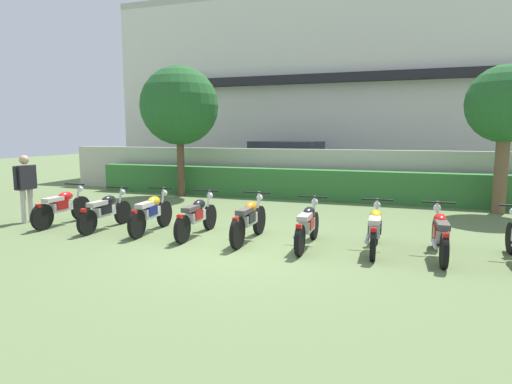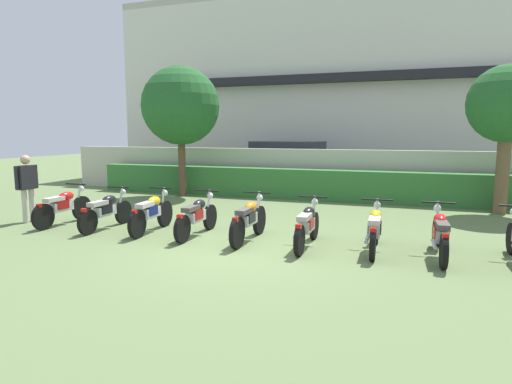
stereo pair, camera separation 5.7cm
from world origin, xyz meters
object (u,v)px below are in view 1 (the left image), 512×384
Objects in this scene: motorcycle_in_row_1 at (105,211)px; motorcycle_in_row_2 at (151,213)px; motorcycle_in_row_5 at (307,225)px; parked_car at (290,165)px; tree_far_side at (506,106)px; motorcycle_in_row_4 at (249,219)px; tree_near_inspector at (179,106)px; inspector_person at (26,183)px; motorcycle_in_row_3 at (197,216)px; motorcycle_in_row_7 at (440,234)px; motorcycle_in_row_6 at (375,229)px; motorcycle_in_row_0 at (62,207)px.

motorcycle_in_row_2 is (1.18, 0.07, 0.01)m from motorcycle_in_row_1.
motorcycle_in_row_2 reaches higher than motorcycle_in_row_5.
parked_car is 2.54× the size of motorcycle_in_row_1.
motorcycle_in_row_4 is at bearing -136.66° from tree_far_side.
tree_near_inspector is (-3.07, -3.41, 2.21)m from parked_car.
inspector_person is at bearing -109.73° from parked_car.
motorcycle_in_row_3 is 1.01× the size of motorcycle_in_row_5.
motorcycle_in_row_7 reaches higher than motorcycle_in_row_3.
parked_car is at bearing 23.09° from motorcycle_in_row_6.
motorcycle_in_row_2 reaches higher than motorcycle_in_row_0.
motorcycle_in_row_4 is 2.52m from motorcycle_in_row_6.
inspector_person is at bearing 89.57° from motorcycle_in_row_5.
motorcycle_in_row_1 is at bearing 90.35° from motorcycle_in_row_2.
parked_car is 1.15× the size of tree_far_side.
motorcycle_in_row_4 is at bearing 89.42° from motorcycle_in_row_6.
motorcycle_in_row_0 reaches higher than motorcycle_in_row_5.
motorcycle_in_row_0 is 7.37m from motorcycle_in_row_6.
parked_car is at bearing 9.49° from motorcycle_in_row_4.
motorcycle_in_row_3 is (0.15, -8.64, -0.49)m from parked_car.
parked_car is at bearing -21.58° from motorcycle_in_row_0.
motorcycle_in_row_5 and motorcycle_in_row_6 have the same top height.
motorcycle_in_row_3 is at bearing -58.31° from tree_near_inspector.
motorcycle_in_row_6 is (6.98, -5.25, -2.71)m from tree_near_inspector.
motorcycle_in_row_5 is (3.60, -0.10, -0.01)m from motorcycle_in_row_2.
motorcycle_in_row_7 is (5.04, -8.72, -0.49)m from parked_car.
motorcycle_in_row_5 is (2.62, -8.75, -0.50)m from parked_car.
motorcycle_in_row_2 is at bearing 89.53° from motorcycle_in_row_4.
motorcycle_in_row_2 is 1.02× the size of motorcycle_in_row_6.
motorcycle_in_row_7 reaches higher than motorcycle_in_row_6.
motorcycle_in_row_1 is at bearing 91.02° from motorcycle_in_row_4.
motorcycle_in_row_0 is at bearing 87.81° from motorcycle_in_row_1.
motorcycle_in_row_1 is at bearing -0.28° from inspector_person.
motorcycle_in_row_5 is 1.00× the size of motorcycle_in_row_7.
tree_near_inspector is at bearing 51.87° from motorcycle_in_row_6.
motorcycle_in_row_1 is at bearing -92.00° from motorcycle_in_row_0.
motorcycle_in_row_3 is 1.00× the size of motorcycle_in_row_4.
motorcycle_in_row_6 is (7.37, 0.01, -0.01)m from motorcycle_in_row_0.
parked_car is 8.72m from motorcycle_in_row_2.
motorcycle_in_row_0 is at bearing -153.34° from tree_far_side.
motorcycle_in_row_1 is 1.01× the size of motorcycle_in_row_6.
tree_far_side is 2.11× the size of motorcycle_in_row_3.
motorcycle_in_row_6 is (-3.02, -5.21, -2.53)m from tree_far_side.
motorcycle_in_row_1 is 6.07m from motorcycle_in_row_6.
motorcycle_in_row_0 is 1.03× the size of motorcycle_in_row_6.
motorcycle_in_row_2 is 0.96× the size of motorcycle_in_row_4.
motorcycle_in_row_7 is at bearing -89.99° from motorcycle_in_row_1.
motorcycle_in_row_0 is 0.97× the size of motorcycle_in_row_4.
motorcycle_in_row_1 is 0.97× the size of motorcycle_in_row_7.
parked_car is at bearing 153.52° from tree_far_side.
motorcycle_in_row_1 is at bearing -96.24° from parked_car.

